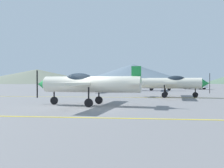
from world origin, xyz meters
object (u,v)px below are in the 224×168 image
Objects in this scene: airplane_near at (87,84)px; airplane_far at (98,82)px; airplane_back at (154,82)px; airplane_mid at (170,83)px; car_sedan at (195,85)px.

airplane_near and airplane_far have the same top height.
airplane_back is (5.69, 24.43, 0.00)m from airplane_near.
airplane_mid is (6.17, 8.42, 0.00)m from airplane_near.
airplane_far is 20.82m from car_sedan.
airplane_mid is 16.02m from airplane_back.
airplane_far is at bearing -144.45° from airplane_back.
airplane_near is at bearing -103.11° from airplane_back.
car_sedan is (7.96, 7.11, -0.53)m from airplane_back.
airplane_mid is at bearing 53.76° from airplane_near.
airplane_near is at bearing -113.40° from car_sedan.
airplane_mid is at bearing -88.28° from airplane_back.
airplane_far is 1.80× the size of car_sedan.
airplane_far is at bearing 130.92° from airplane_mid.
airplane_mid is 1.80× the size of car_sedan.
airplane_mid and airplane_far have the same top height.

